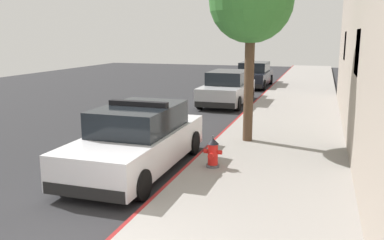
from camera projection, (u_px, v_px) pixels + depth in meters
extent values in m
cube|color=#2B2B2D|center=(130.00, 122.00, 15.95)|extent=(33.91, 60.00, 0.20)
cube|color=gray|center=(286.00, 128.00, 14.12)|extent=(3.69, 60.00, 0.16)
cube|color=maroon|center=(233.00, 124.00, 14.68)|extent=(0.08, 60.00, 0.16)
cube|color=black|center=(358.00, 52.00, 9.78)|extent=(0.06, 1.30, 1.10)
cube|color=black|center=(346.00, 46.00, 15.89)|extent=(0.06, 1.30, 1.10)
cube|color=white|center=(138.00, 147.00, 9.82)|extent=(1.84, 4.80, 0.76)
cube|color=black|center=(140.00, 118.00, 9.82)|extent=(1.64, 2.50, 0.60)
cube|color=black|center=(85.00, 191.00, 7.69)|extent=(1.76, 0.16, 0.24)
cube|color=black|center=(172.00, 135.00, 12.05)|extent=(1.76, 0.16, 0.24)
cylinder|color=black|center=(136.00, 138.00, 11.71)|extent=(0.22, 0.64, 0.64)
cylinder|color=black|center=(193.00, 143.00, 11.20)|extent=(0.22, 0.64, 0.64)
cylinder|color=black|center=(66.00, 176.00, 8.55)|extent=(0.22, 0.64, 0.64)
cylinder|color=black|center=(141.00, 185.00, 8.03)|extent=(0.22, 0.64, 0.64)
cube|color=black|center=(138.00, 104.00, 9.70)|extent=(1.48, 0.20, 0.12)
cube|color=red|center=(125.00, 103.00, 9.80)|extent=(0.44, 0.18, 0.11)
cube|color=#1E33E0|center=(152.00, 104.00, 9.60)|extent=(0.44, 0.18, 0.11)
cube|color=#B2B5BA|center=(227.00, 92.00, 19.42)|extent=(1.84, 4.80, 0.76)
cube|color=black|center=(228.00, 77.00, 19.42)|extent=(1.64, 2.50, 0.60)
cube|color=black|center=(215.00, 105.00, 17.29)|extent=(1.76, 0.16, 0.24)
cube|color=black|center=(237.00, 91.00, 21.65)|extent=(1.76, 0.16, 0.24)
cylinder|color=black|center=(218.00, 92.00, 21.31)|extent=(0.22, 0.64, 0.64)
cylinder|color=black|center=(251.00, 93.00, 20.80)|extent=(0.22, 0.64, 0.64)
cylinder|color=black|center=(200.00, 102.00, 18.15)|extent=(0.22, 0.64, 0.64)
cylinder|color=black|center=(238.00, 104.00, 17.63)|extent=(0.22, 0.64, 0.64)
cube|color=black|center=(254.00, 78.00, 25.96)|extent=(1.84, 4.80, 0.76)
cube|color=black|center=(255.00, 67.00, 25.96)|extent=(1.64, 2.50, 0.60)
cube|color=black|center=(247.00, 86.00, 23.83)|extent=(1.76, 0.16, 0.24)
cube|color=black|center=(259.00, 78.00, 28.20)|extent=(1.76, 0.16, 0.24)
cylinder|color=black|center=(245.00, 79.00, 27.86)|extent=(0.22, 0.64, 0.64)
cylinder|color=black|center=(271.00, 79.00, 27.34)|extent=(0.22, 0.64, 0.64)
cylinder|color=black|center=(235.00, 84.00, 24.69)|extent=(0.22, 0.64, 0.64)
cylinder|color=black|center=(263.00, 85.00, 24.17)|extent=(0.22, 0.64, 0.64)
cylinder|color=#4C4C51|center=(213.00, 166.00, 9.65)|extent=(0.32, 0.32, 0.06)
cylinder|color=red|center=(213.00, 154.00, 9.60)|extent=(0.24, 0.24, 0.50)
cone|color=black|center=(213.00, 141.00, 9.53)|extent=(0.28, 0.28, 0.14)
cylinder|color=#4C4C51|center=(213.00, 137.00, 9.51)|extent=(0.05, 0.05, 0.06)
cylinder|color=red|center=(206.00, 151.00, 9.63)|extent=(0.10, 0.10, 0.10)
cylinder|color=red|center=(220.00, 152.00, 9.53)|extent=(0.10, 0.10, 0.10)
cylinder|color=red|center=(211.00, 156.00, 9.43)|extent=(0.13, 0.12, 0.13)
cylinder|color=brown|center=(249.00, 87.00, 11.79)|extent=(0.28, 0.28, 3.19)
sphere|color=#387A33|center=(251.00, 0.00, 11.30)|extent=(2.37, 2.37, 2.37)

